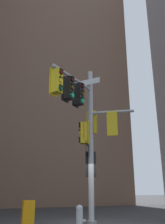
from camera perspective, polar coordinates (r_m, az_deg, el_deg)
building_mid_block at (r=34.71m, az=-10.86°, el=9.09°), size 17.93×17.93×33.71m
signal_pole_assembly at (r=11.12m, az=0.92°, el=-2.79°), size 4.21×2.40×7.06m
fire_hydrant at (r=8.85m, az=-0.71°, el=-23.53°), size 0.33×0.23×0.91m
newspaper_box at (r=10.31m, az=-12.53°, el=-22.16°), size 0.45×0.36×1.01m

